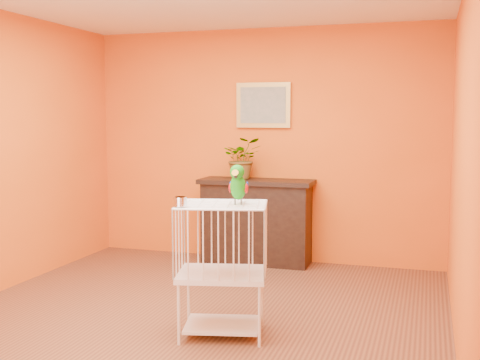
% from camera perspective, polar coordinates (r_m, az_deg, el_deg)
% --- Properties ---
extents(ground, '(4.50, 4.50, 0.00)m').
position_cam_1_polar(ground, '(4.92, -4.88, -13.25)').
color(ground, brown).
rests_on(ground, ground).
extents(room_shell, '(4.50, 4.50, 4.50)m').
position_cam_1_polar(room_shell, '(4.65, -5.06, 5.52)').
color(room_shell, orange).
rests_on(room_shell, ground).
extents(console_cabinet, '(1.26, 0.45, 0.93)m').
position_cam_1_polar(console_cabinet, '(6.67, 1.54, -3.93)').
color(console_cabinet, black).
rests_on(console_cabinet, ground).
extents(potted_plant, '(0.56, 0.58, 0.36)m').
position_cam_1_polar(potted_plant, '(6.67, 0.29, 1.65)').
color(potted_plant, '#26722D').
rests_on(potted_plant, console_cabinet).
extents(framed_picture, '(0.62, 0.04, 0.50)m').
position_cam_1_polar(framed_picture, '(6.75, 2.22, 7.11)').
color(framed_picture, '#BD9743').
rests_on(framed_picture, room_shell).
extents(birdcage, '(0.74, 0.63, 0.99)m').
position_cam_1_polar(birdcage, '(4.49, -1.72, -8.30)').
color(birdcage, silver).
rests_on(birdcage, ground).
extents(feed_cup, '(0.10, 0.10, 0.07)m').
position_cam_1_polar(feed_cup, '(4.26, -5.69, -2.05)').
color(feed_cup, silver).
rests_on(feed_cup, birdcage).
extents(parrot, '(0.15, 0.27, 0.30)m').
position_cam_1_polar(parrot, '(4.33, -0.18, -0.39)').
color(parrot, '#59544C').
rests_on(parrot, birdcage).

